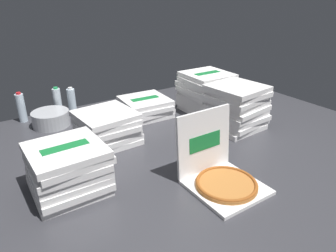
% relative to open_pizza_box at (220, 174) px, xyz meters
% --- Properties ---
extents(ground_plane, '(3.20, 2.40, 0.02)m').
position_rel_open_pizza_box_xyz_m(ground_plane, '(0.04, 0.48, -0.08)').
color(ground_plane, '#38383D').
extents(open_pizza_box, '(0.38, 0.42, 0.40)m').
position_rel_open_pizza_box_xyz_m(open_pizza_box, '(0.00, 0.00, 0.00)').
color(open_pizza_box, white).
rests_on(open_pizza_box, ground_plane).
extents(pizza_stack_center_near, '(0.40, 0.40, 0.27)m').
position_rel_open_pizza_box_xyz_m(pizza_stack_center_near, '(-0.72, 0.42, 0.06)').
color(pizza_stack_center_near, white).
rests_on(pizza_stack_center_near, ground_plane).
extents(pizza_stack_center_far, '(0.41, 0.41, 0.23)m').
position_rel_open_pizza_box_xyz_m(pizza_stack_center_far, '(-0.31, 0.85, 0.04)').
color(pizza_stack_center_far, white).
rests_on(pizza_stack_center_far, ground_plane).
extents(pizza_stack_left_far, '(0.41, 0.41, 0.16)m').
position_rel_open_pizza_box_xyz_m(pizza_stack_left_far, '(0.17, 1.13, 0.01)').
color(pizza_stack_left_far, white).
rests_on(pizza_stack_left_far, ground_plane).
extents(pizza_stack_right_mid, '(0.42, 0.42, 0.35)m').
position_rel_open_pizza_box_xyz_m(pizza_stack_right_mid, '(0.67, 0.93, 0.10)').
color(pizza_stack_right_mid, white).
rests_on(pizza_stack_right_mid, ground_plane).
extents(pizza_stack_left_near, '(0.44, 0.44, 0.34)m').
position_rel_open_pizza_box_xyz_m(pizza_stack_left_near, '(0.64, 0.53, 0.10)').
color(pizza_stack_left_near, white).
rests_on(pizza_stack_left_near, ground_plane).
extents(ice_bucket, '(0.29, 0.29, 0.12)m').
position_rel_open_pizza_box_xyz_m(ice_bucket, '(-0.57, 1.36, -0.01)').
color(ice_bucket, '#B7BABF').
rests_on(ice_bucket, ground_plane).
extents(water_bottle_0, '(0.07, 0.07, 0.25)m').
position_rel_open_pizza_box_xyz_m(water_bottle_0, '(-0.36, 1.48, 0.05)').
color(water_bottle_0, silver).
rests_on(water_bottle_0, ground_plane).
extents(water_bottle_1, '(0.07, 0.07, 0.25)m').
position_rel_open_pizza_box_xyz_m(water_bottle_1, '(-0.74, 1.58, 0.05)').
color(water_bottle_1, silver).
rests_on(water_bottle_1, ground_plane).
extents(water_bottle_2, '(0.07, 0.07, 0.25)m').
position_rel_open_pizza_box_xyz_m(water_bottle_2, '(-0.46, 1.56, 0.05)').
color(water_bottle_2, white).
rests_on(water_bottle_2, ground_plane).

